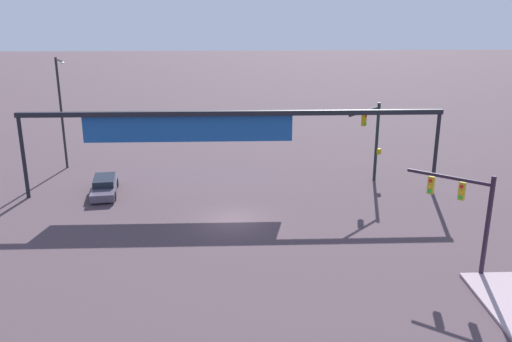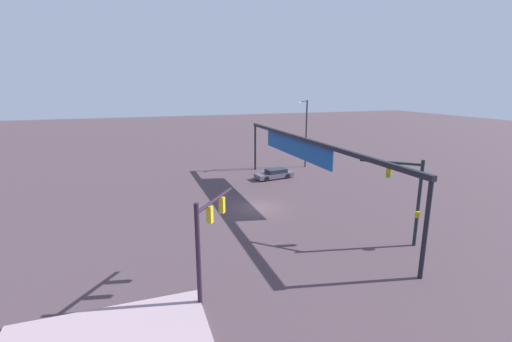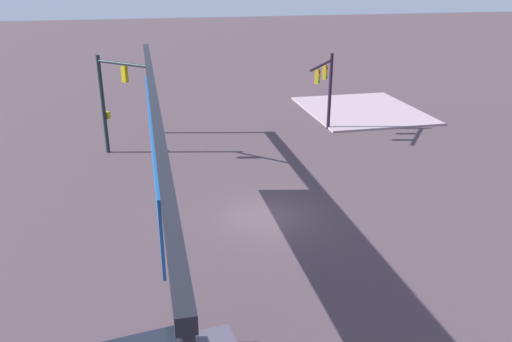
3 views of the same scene
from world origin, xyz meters
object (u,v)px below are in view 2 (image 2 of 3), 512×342
streetlamp_curved_arm (305,130)px  sedan_car_approaching (275,174)px  traffic_signal_opposite_side (207,230)px  traffic_signal_near_corner (408,191)px

streetlamp_curved_arm → sedan_car_approaching: bearing=4.6°
traffic_signal_opposite_side → traffic_signal_near_corner: bearing=-46.5°
traffic_signal_near_corner → traffic_signal_opposite_side: 14.72m
traffic_signal_near_corner → streetlamp_curved_arm: size_ratio=0.67×
traffic_signal_opposite_side → streetlamp_curved_arm: (-26.49, 19.29, 1.58)m
traffic_signal_near_corner → sedan_car_approaching: 20.76m
traffic_signal_near_corner → traffic_signal_opposite_side: size_ratio=1.13×
traffic_signal_opposite_side → streetlamp_curved_arm: bearing=1.4°
sedan_car_approaching → streetlamp_curved_arm: bearing=-152.7°
traffic_signal_opposite_side → streetlamp_curved_arm: size_ratio=0.60×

